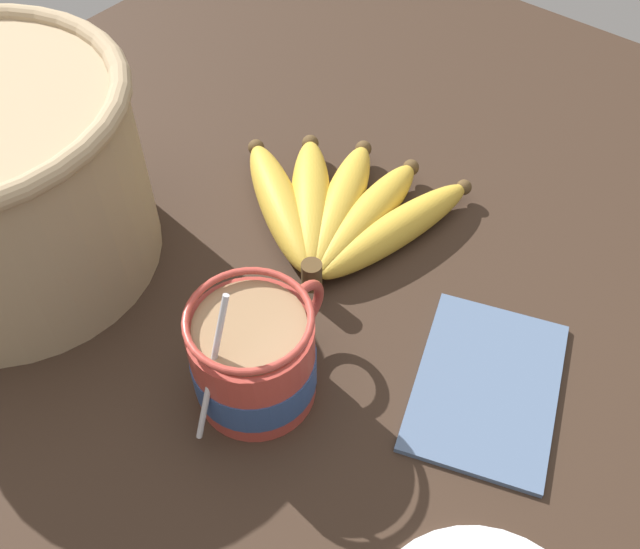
{
  "coord_description": "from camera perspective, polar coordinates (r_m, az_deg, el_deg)",
  "views": [
    {
      "loc": [
        -31.81,
        -20.94,
        56.85
      ],
      "look_at": [
        0.64,
        5.19,
        7.62
      ],
      "focal_mm": 40.0,
      "sensor_mm": 36.0,
      "label": 1
    }
  ],
  "objects": [
    {
      "name": "table",
      "position": [
        0.67,
        3.12,
        -5.82
      ],
      "size": [
        126.77,
        126.77,
        3.0
      ],
      "color": "#332319",
      "rests_on": "ground"
    },
    {
      "name": "coffee_mug",
      "position": [
        0.59,
        -5.26,
        -6.69
      ],
      "size": [
        16.11,
        10.42,
        14.96
      ],
      "color": "#B23D33",
      "rests_on": "table"
    },
    {
      "name": "banana_bunch",
      "position": [
        0.74,
        1.29,
        5.14
      ],
      "size": [
        22.38,
        24.46,
        4.35
      ],
      "color": "#4C381E",
      "rests_on": "table"
    },
    {
      "name": "napkin",
      "position": [
        0.64,
        13.18,
        -8.64
      ],
      "size": [
        20.17,
        17.04,
        0.6
      ],
      "color": "slate",
      "rests_on": "table"
    }
  ]
}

